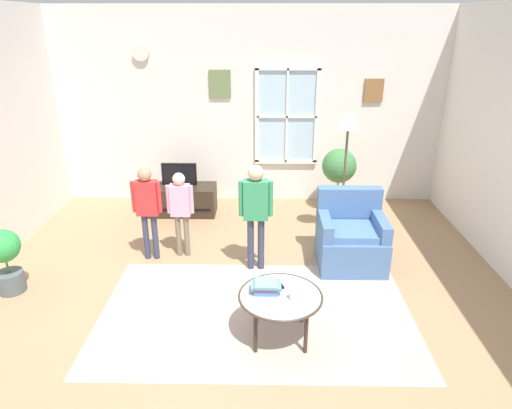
# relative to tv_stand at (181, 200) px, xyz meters

# --- Properties ---
(ground_plane) EXTENTS (6.46, 6.74, 0.02)m
(ground_plane) POSITION_rel_tv_stand_xyz_m (1.02, -2.45, -0.23)
(ground_plane) COLOR #9E7A56
(back_wall) EXTENTS (5.86, 0.17, 2.93)m
(back_wall) POSITION_rel_tv_stand_xyz_m (1.03, 0.68, 1.25)
(back_wall) COLOR silver
(back_wall) RESTS_ON ground_plane
(area_rug) EXTENTS (3.09, 1.89, 0.01)m
(area_rug) POSITION_rel_tv_stand_xyz_m (1.17, -2.50, -0.21)
(area_rug) COLOR tan
(area_rug) RESTS_ON ground_plane
(tv_stand) EXTENTS (1.04, 0.47, 0.43)m
(tv_stand) POSITION_rel_tv_stand_xyz_m (0.00, 0.00, 0.00)
(tv_stand) COLOR #2D2319
(tv_stand) RESTS_ON ground_plane
(television) EXTENTS (0.51, 0.08, 0.35)m
(television) POSITION_rel_tv_stand_xyz_m (0.00, -0.00, 0.40)
(television) COLOR #4C4C4C
(television) RESTS_ON tv_stand
(armchair) EXTENTS (0.76, 0.74, 0.87)m
(armchair) POSITION_rel_tv_stand_xyz_m (2.27, -1.46, 0.11)
(armchair) COLOR #476B9E
(armchair) RESTS_ON ground_plane
(coffee_table) EXTENTS (0.76, 0.76, 0.45)m
(coffee_table) POSITION_rel_tv_stand_xyz_m (1.39, -2.83, 0.20)
(coffee_table) COLOR #99B2B7
(coffee_table) RESTS_ON ground_plane
(book_stack) EXTENTS (0.27, 0.18, 0.11)m
(book_stack) POSITION_rel_tv_stand_xyz_m (1.26, -2.78, 0.28)
(book_stack) COLOR #5282C8
(book_stack) RESTS_ON coffee_table
(cup) EXTENTS (0.07, 0.07, 0.09)m
(cup) POSITION_rel_tv_stand_xyz_m (1.50, -2.89, 0.27)
(cup) COLOR white
(cup) RESTS_ON coffee_table
(remote_near_books) EXTENTS (0.09, 0.14, 0.02)m
(remote_near_books) POSITION_rel_tv_stand_xyz_m (1.39, -2.67, 0.24)
(remote_near_books) COLOR black
(remote_near_books) RESTS_ON coffee_table
(person_pink_shirt) EXTENTS (0.32, 0.15, 1.07)m
(person_pink_shirt) POSITION_rel_tv_stand_xyz_m (0.25, -1.31, 0.46)
(person_pink_shirt) COLOR #726656
(person_pink_shirt) RESTS_ON ground_plane
(person_green_shirt) EXTENTS (0.38, 0.17, 1.27)m
(person_green_shirt) POSITION_rel_tv_stand_xyz_m (1.15, -1.61, 0.58)
(person_green_shirt) COLOR #333851
(person_green_shirt) RESTS_ON ground_plane
(person_red_shirt) EXTENTS (0.35, 0.16, 1.16)m
(person_red_shirt) POSITION_rel_tv_stand_xyz_m (-0.12, -1.39, 0.51)
(person_red_shirt) COLOR #333851
(person_red_shirt) RESTS_ON ground_plane
(potted_plant_by_window) EXTENTS (0.51, 0.51, 0.97)m
(potted_plant_by_window) POSITION_rel_tv_stand_xyz_m (2.35, 0.13, 0.38)
(potted_plant_by_window) COLOR #9E6B4C
(potted_plant_by_window) RESTS_ON ground_plane
(potted_plant_corner) EXTENTS (0.35, 0.35, 0.72)m
(potted_plant_corner) POSITION_rel_tv_stand_xyz_m (-1.47, -2.14, 0.20)
(potted_plant_corner) COLOR #4C565B
(potted_plant_corner) RESTS_ON ground_plane
(floor_lamp) EXTENTS (0.32, 0.32, 1.72)m
(floor_lamp) POSITION_rel_tv_stand_xyz_m (2.26, -0.82, 1.22)
(floor_lamp) COLOR black
(floor_lamp) RESTS_ON ground_plane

